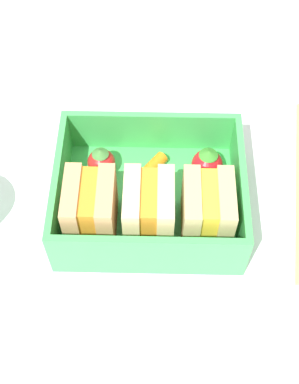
{
  "coord_description": "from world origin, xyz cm",
  "views": [
    {
      "loc": [
        -0.58,
        27.2,
        44.07
      ],
      "look_at": [
        0.0,
        0.0,
        2.7
      ],
      "focal_mm": 50.0,
      "sensor_mm": 36.0,
      "label": 1
    }
  ],
  "objects_px": {
    "sandwich_center": "(91,208)",
    "carrot_stick_far_left": "(148,169)",
    "sandwich_center_left": "(149,209)",
    "strawberry_left": "(101,162)",
    "sandwich_left": "(207,210)",
    "strawberry_far_left": "(207,164)",
    "folded_napkin": "(143,85)"
  },
  "relations": [
    {
      "from": "sandwich_left",
      "to": "strawberry_left",
      "type": "bearing_deg",
      "value": -32.02
    },
    {
      "from": "sandwich_center_left",
      "to": "sandwich_center",
      "type": "xyz_separation_m",
      "value": [
        0.05,
        0.0,
        0.0
      ]
    },
    {
      "from": "sandwich_center",
      "to": "carrot_stick_far_left",
      "type": "distance_m",
      "value": 0.08
    },
    {
      "from": "sandwich_left",
      "to": "sandwich_center",
      "type": "height_order",
      "value": "same"
    },
    {
      "from": "carrot_stick_far_left",
      "to": "strawberry_left",
      "type": "xyz_separation_m",
      "value": [
        0.04,
        -0.0,
        0.01
      ]
    },
    {
      "from": "strawberry_left",
      "to": "sandwich_left",
      "type": "bearing_deg",
      "value": 147.98
    },
    {
      "from": "folded_napkin",
      "to": "sandwich_center",
      "type": "bearing_deg",
      "value": 77.95
    },
    {
      "from": "sandwich_center_left",
      "to": "strawberry_left",
      "type": "bearing_deg",
      "value": -52.44
    },
    {
      "from": "strawberry_far_left",
      "to": "folded_napkin",
      "type": "relative_size",
      "value": 0.23
    },
    {
      "from": "sandwich_left",
      "to": "strawberry_far_left",
      "type": "height_order",
      "value": "sandwich_left"
    },
    {
      "from": "sandwich_left",
      "to": "sandwich_center",
      "type": "bearing_deg",
      "value": 0.0
    },
    {
      "from": "sandwich_left",
      "to": "sandwich_center_left",
      "type": "xyz_separation_m",
      "value": [
        0.05,
        0.0,
        0.0
      ]
    },
    {
      "from": "sandwich_left",
      "to": "carrot_stick_far_left",
      "type": "height_order",
      "value": "sandwich_left"
    },
    {
      "from": "sandwich_center_left",
      "to": "sandwich_center",
      "type": "relative_size",
      "value": 1.0
    },
    {
      "from": "sandwich_center_left",
      "to": "folded_napkin",
      "type": "relative_size",
      "value": 0.38
    },
    {
      "from": "strawberry_far_left",
      "to": "sandwich_left",
      "type": "bearing_deg",
      "value": 86.69
    },
    {
      "from": "sandwich_center_left",
      "to": "sandwich_center",
      "type": "bearing_deg",
      "value": 0.0
    },
    {
      "from": "sandwich_center",
      "to": "carrot_stick_far_left",
      "type": "relative_size",
      "value": 1.5
    },
    {
      "from": "sandwich_center",
      "to": "folded_napkin",
      "type": "relative_size",
      "value": 0.38
    },
    {
      "from": "sandwich_center",
      "to": "strawberry_left",
      "type": "height_order",
      "value": "sandwich_center"
    },
    {
      "from": "sandwich_left",
      "to": "sandwich_center",
      "type": "distance_m",
      "value": 0.1
    },
    {
      "from": "sandwich_center_left",
      "to": "sandwich_left",
      "type": "bearing_deg",
      "value": 180.0
    },
    {
      "from": "strawberry_far_left",
      "to": "folded_napkin",
      "type": "distance_m",
      "value": 0.15
    },
    {
      "from": "strawberry_far_left",
      "to": "folded_napkin",
      "type": "bearing_deg",
      "value": -62.97
    },
    {
      "from": "sandwich_left",
      "to": "sandwich_center_left",
      "type": "distance_m",
      "value": 0.05
    },
    {
      "from": "sandwich_center_left",
      "to": "strawberry_far_left",
      "type": "bearing_deg",
      "value": -132.32
    },
    {
      "from": "sandwich_center_left",
      "to": "strawberry_left",
      "type": "relative_size",
      "value": 1.79
    },
    {
      "from": "strawberry_far_left",
      "to": "strawberry_left",
      "type": "xyz_separation_m",
      "value": [
        0.1,
        -0.0,
        -0.0
      ]
    },
    {
      "from": "carrot_stick_far_left",
      "to": "sandwich_center",
      "type": "bearing_deg",
      "value": 50.74
    },
    {
      "from": "strawberry_far_left",
      "to": "strawberry_left",
      "type": "distance_m",
      "value": 0.1
    },
    {
      "from": "sandwich_left",
      "to": "strawberry_left",
      "type": "distance_m",
      "value": 0.12
    },
    {
      "from": "sandwich_left",
      "to": "folded_napkin",
      "type": "xyz_separation_m",
      "value": [
        0.06,
        -0.19,
        -0.04
      ]
    }
  ]
}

